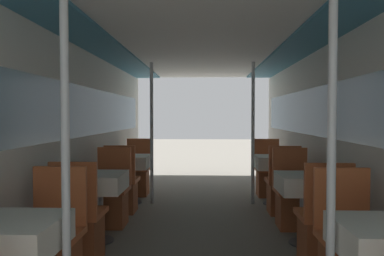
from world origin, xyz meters
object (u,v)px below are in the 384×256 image
at_px(dining_table_left_0, 12,242).
at_px(chair_left_far_2, 137,177).
at_px(chair_left_far_0, 52,256).
at_px(dining_table_left_1, 98,186).
at_px(support_pole_right_2, 253,133).
at_px(dining_table_left_2, 131,164).
at_px(chair_right_far_1, 293,203).
at_px(chair_right_far_2, 268,178).
at_px(support_pole_left_2, 152,133).
at_px(chair_right_near_2, 282,192).
at_px(chair_left_near_1, 80,230).
at_px(chair_left_near_2, 122,191).
at_px(support_pole_left_0, 66,162).
at_px(dining_table_right_2, 274,165).
at_px(chair_right_near_1, 322,233).
at_px(chair_left_far_1, 111,201).
at_px(support_pole_right_0, 331,163).
at_px(dining_table_right_1, 306,187).

xyz_separation_m(dining_table_left_0, chair_left_far_2, (0.00, 4.14, -0.30)).
bearing_deg(chair_left_far_0, dining_table_left_1, -90.00).
bearing_deg(support_pole_right_2, dining_table_left_2, 180.00).
distance_m(chair_left_far_0, chair_left_far_2, 3.56).
xyz_separation_m(dining_table_left_2, support_pole_right_2, (1.88, -0.00, 0.49)).
height_order(dining_table_left_1, chair_right_far_1, chair_right_far_1).
bearing_deg(chair_right_far_2, chair_right_far_1, 90.00).
distance_m(support_pole_left_2, chair_right_near_2, 2.12).
bearing_deg(chair_left_near_1, dining_table_left_2, 90.00).
relative_size(chair_left_near_2, chair_right_far_1, 1.00).
bearing_deg(chair_left_far_2, dining_table_left_2, 90.00).
bearing_deg(chair_right_near_2, chair_left_far_2, 152.43).
bearing_deg(support_pole_left_0, chair_right_near_2, 57.68).
xyz_separation_m(chair_left_near_1, chair_left_far_2, (0.00, 2.94, 0.00)).
bearing_deg(dining_table_right_2, support_pole_left_0, -117.91).
bearing_deg(support_pole_left_0, chair_right_near_1, 32.50).
bearing_deg(chair_left_far_2, chair_left_far_1, 90.00).
bearing_deg(support_pole_right_0, dining_table_right_1, 79.48).
height_order(chair_left_near_2, dining_table_right_2, chair_left_near_2).
bearing_deg(chair_left_far_1, dining_table_right_1, 165.37).
distance_m(dining_table_right_1, chair_right_near_1, 0.65).
relative_size(dining_table_right_1, chair_right_near_1, 0.77).
distance_m(chair_right_near_2, support_pole_right_2, 1.03).
bearing_deg(dining_table_left_1, support_pole_right_0, -43.35).
distance_m(chair_left_near_2, support_pole_right_0, 3.61).
height_order(chair_left_near_1, support_pole_left_2, support_pole_left_2).
bearing_deg(dining_table_left_1, dining_table_right_1, 0.00).
relative_size(dining_table_left_1, dining_table_left_2, 1.00).
bearing_deg(dining_table_left_1, chair_left_near_2, 90.00).
relative_size(chair_left_near_1, chair_left_far_1, 1.00).
xyz_separation_m(chair_left_far_2, chair_right_near_1, (2.22, -2.94, 0.00)).
xyz_separation_m(chair_left_near_1, support_pole_right_0, (1.88, -1.20, 0.79)).
bearing_deg(dining_table_left_2, support_pole_left_2, -0.00).
bearing_deg(support_pole_left_2, chair_left_near_2, -119.73).
xyz_separation_m(support_pole_left_0, chair_left_far_2, (-0.33, 4.14, -0.79)).
bearing_deg(support_pole_left_0, chair_right_far_2, 65.50).
bearing_deg(chair_right_near_1, chair_left_far_0, -164.30).
distance_m(chair_left_near_1, dining_table_right_2, 3.25).
bearing_deg(support_pole_right_2, support_pole_right_0, -90.00).
height_order(chair_left_far_0, chair_left_far_1, same).
bearing_deg(dining_table_right_1, chair_left_near_2, 151.54).
bearing_deg(chair_left_near_1, chair_left_far_1, 90.00).
bearing_deg(chair_right_far_2, chair_left_near_1, 52.96).
xyz_separation_m(chair_left_far_0, support_pole_left_2, (0.33, 2.98, 0.79)).
xyz_separation_m(dining_table_left_2, support_pole_right_0, (1.88, -3.56, 0.49)).
relative_size(chair_left_near_1, chair_right_far_2, 1.00).
bearing_deg(chair_left_far_1, chair_right_near_2, -164.30).
relative_size(dining_table_right_1, chair_right_far_1, 0.77).
bearing_deg(chair_right_near_1, dining_table_right_1, 90.00).
bearing_deg(dining_table_right_2, dining_table_right_1, -90.00).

